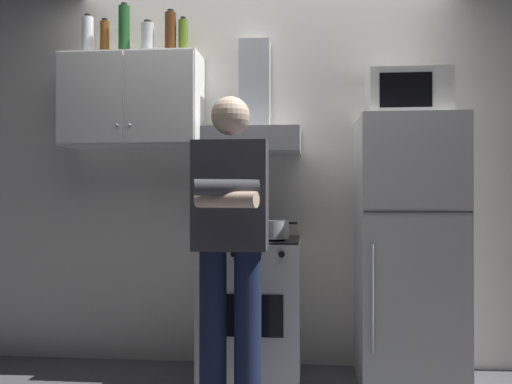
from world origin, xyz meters
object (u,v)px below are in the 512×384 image
(refrigerator, at_px, (408,250))
(microwave, at_px, (407,95))
(stove_oven, at_px, (252,308))
(bottle_rum_dark, at_px, (170,33))
(range_hood, at_px, (254,123))
(bottle_canister_steel, at_px, (148,39))
(bottle_beer_brown, at_px, (105,39))
(bottle_olive_oil, at_px, (183,37))
(bottle_vodka_clear, at_px, (88,37))
(upper_cabinet, at_px, (133,101))
(bottle_wine_green, at_px, (124,30))
(person_standing, at_px, (230,240))
(cooking_pot, at_px, (271,229))

(refrigerator, height_order, microwave, microwave)
(stove_oven, bearing_deg, refrigerator, 0.04)
(stove_oven, bearing_deg, bottle_rum_dark, 166.38)
(range_hood, distance_m, bottle_canister_steel, 0.89)
(range_hood, relative_size, bottle_beer_brown, 2.95)
(refrigerator, xyz_separation_m, bottle_beer_brown, (-1.95, 0.14, 1.37))
(bottle_olive_oil, bearing_deg, bottle_vodka_clear, 178.49)
(upper_cabinet, relative_size, bottle_wine_green, 2.65)
(bottle_beer_brown, bearing_deg, bottle_canister_steel, -6.49)
(person_standing, relative_size, cooking_pot, 5.28)
(bottle_rum_dark, bearing_deg, person_standing, -55.99)
(cooking_pot, bearing_deg, person_standing, -110.30)
(refrigerator, bearing_deg, bottle_rum_dark, 174.96)
(bottle_rum_dark, bearing_deg, stove_oven, -13.62)
(stove_oven, xyz_separation_m, bottle_vodka_clear, (-1.12, 0.17, 1.76))
(refrigerator, relative_size, bottle_olive_oil, 6.38)
(refrigerator, distance_m, bottle_canister_steel, 2.13)
(bottle_olive_oil, bearing_deg, bottle_canister_steel, -170.26)
(stove_oven, distance_m, bottle_wine_green, 1.98)
(range_hood, xyz_separation_m, bottle_olive_oil, (-0.47, 0.02, 0.57))
(bottle_vodka_clear, distance_m, bottle_rum_dark, 0.57)
(microwave, bearing_deg, bottle_beer_brown, 176.32)
(bottle_rum_dark, bearing_deg, bottle_beer_brown, 178.52)
(person_standing, height_order, bottle_rum_dark, bottle_rum_dark)
(bottle_vodka_clear, distance_m, bottle_wine_green, 0.28)
(microwave, xyz_separation_m, bottle_canister_steel, (-1.64, 0.09, 0.41))
(microwave, relative_size, person_standing, 0.29)
(bottle_vodka_clear, bearing_deg, bottle_rum_dark, -3.33)
(bottle_canister_steel, bearing_deg, bottle_vodka_clear, 172.52)
(bottle_rum_dark, height_order, bottle_olive_oil, bottle_rum_dark)
(stove_oven, height_order, refrigerator, refrigerator)
(stove_oven, distance_m, bottle_vodka_clear, 2.09)
(stove_oven, bearing_deg, bottle_wine_green, 172.89)
(range_hood, height_order, bottle_beer_brown, bottle_beer_brown)
(person_standing, bearing_deg, bottle_canister_steel, 131.99)
(upper_cabinet, distance_m, bottle_canister_steel, 0.42)
(stove_oven, distance_m, bottle_beer_brown, 2.01)
(person_standing, bearing_deg, bottle_rum_dark, 124.01)
(range_hood, height_order, bottle_vodka_clear, bottle_vodka_clear)
(range_hood, height_order, bottle_wine_green, bottle_wine_green)
(microwave, distance_m, bottle_canister_steel, 1.70)
(cooking_pot, height_order, bottle_wine_green, bottle_wine_green)
(bottle_beer_brown, xyz_separation_m, bottle_olive_oil, (0.53, 0.00, -0.00))
(person_standing, xyz_separation_m, bottle_olive_oil, (-0.42, 0.75, 1.27))
(stove_oven, height_order, microwave, microwave)
(stove_oven, relative_size, microwave, 1.82)
(bottle_vodka_clear, bearing_deg, bottle_beer_brown, -9.86)
(range_hood, distance_m, bottle_rum_dark, 0.81)
(bottle_olive_oil, bearing_deg, upper_cabinet, -175.94)
(upper_cabinet, relative_size, stove_oven, 1.03)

